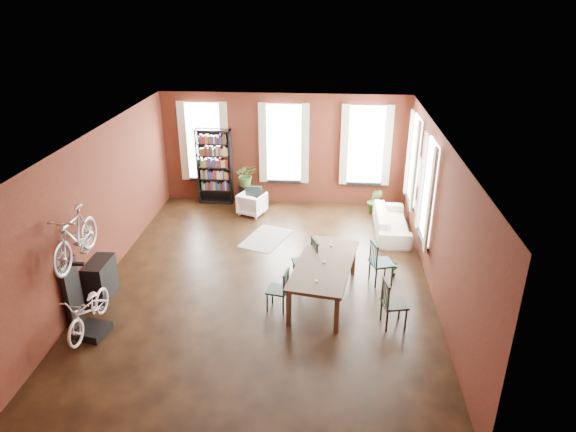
# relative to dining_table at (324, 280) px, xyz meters

# --- Properties ---
(room) EXTENTS (9.00, 9.04, 3.22)m
(room) POSITION_rel_dining_table_xyz_m (-1.02, 1.21, 1.73)
(room) COLOR black
(room) RESTS_ON ground
(dining_table) EXTENTS (1.46, 2.51, 0.81)m
(dining_table) POSITION_rel_dining_table_xyz_m (0.00, 0.00, 0.00)
(dining_table) COLOR brown
(dining_table) RESTS_ON ground
(dining_chair_a) EXTENTS (0.48, 0.48, 0.87)m
(dining_chair_a) POSITION_rel_dining_table_xyz_m (-0.90, -0.48, 0.03)
(dining_chair_a) COLOR #1C3D39
(dining_chair_a) RESTS_ON ground
(dining_chair_b) EXTENTS (0.60, 0.60, 1.02)m
(dining_chair_b) POSITION_rel_dining_table_xyz_m (-0.41, 0.52, 0.11)
(dining_chair_b) COLOR black
(dining_chair_b) RESTS_ON ground
(dining_chair_c) EXTENTS (0.52, 0.52, 0.96)m
(dining_chair_c) POSITION_rel_dining_table_xyz_m (1.32, -0.84, 0.08)
(dining_chair_c) COLOR black
(dining_chair_c) RESTS_ON ground
(dining_chair_d) EXTENTS (0.57, 0.57, 0.97)m
(dining_chair_d) POSITION_rel_dining_table_xyz_m (1.21, 0.68, 0.08)
(dining_chair_d) COLOR #1B3A3C
(dining_chair_d) RESTS_ON ground
(bookshelf) EXTENTS (1.00, 0.32, 2.20)m
(bookshelf) POSITION_rel_dining_table_xyz_m (-3.26, 4.89, 0.70)
(bookshelf) COLOR black
(bookshelf) RESTS_ON ground
(white_armchair) EXTENTS (0.84, 0.82, 0.68)m
(white_armchair) POSITION_rel_dining_table_xyz_m (-2.08, 4.11, -0.06)
(white_armchair) COLOR white
(white_armchair) RESTS_ON ground
(cream_sofa) EXTENTS (0.61, 2.08, 0.81)m
(cream_sofa) POSITION_rel_dining_table_xyz_m (1.69, 3.19, 0.00)
(cream_sofa) COLOR beige
(cream_sofa) RESTS_ON ground
(striped_rug) EXTENTS (1.32, 1.65, 0.01)m
(striped_rug) POSITION_rel_dining_table_xyz_m (-1.51, 2.59, -0.40)
(striped_rug) COLOR black
(striped_rug) RESTS_ON ground
(bike_trainer) EXTENTS (0.62, 0.62, 0.15)m
(bike_trainer) POSITION_rel_dining_table_xyz_m (-4.20, -1.59, -0.33)
(bike_trainer) COLOR black
(bike_trainer) RESTS_ON ground
(bike_wall_rack) EXTENTS (0.16, 0.60, 1.30)m
(bike_wall_rack) POSITION_rel_dining_table_xyz_m (-4.66, -1.21, 0.25)
(bike_wall_rack) COLOR black
(bike_wall_rack) RESTS_ON ground
(console_table) EXTENTS (0.40, 0.80, 0.80)m
(console_table) POSITION_rel_dining_table_xyz_m (-4.54, -0.31, -0.00)
(console_table) COLOR black
(console_table) RESTS_ON ground
(plant_stand) EXTENTS (0.41, 0.41, 0.62)m
(plant_stand) POSITION_rel_dining_table_xyz_m (-2.34, 4.70, -0.09)
(plant_stand) COLOR black
(plant_stand) RESTS_ON ground
(plant_by_sofa) EXTENTS (0.56, 0.81, 0.33)m
(plant_by_sofa) POSITION_rel_dining_table_xyz_m (1.33, 4.43, -0.24)
(plant_by_sofa) COLOR #356126
(plant_by_sofa) RESTS_ON ground
(plant_small) EXTENTS (0.36, 0.45, 0.14)m
(plant_small) POSITION_rel_dining_table_xyz_m (1.51, 0.96, -0.33)
(plant_small) COLOR #265120
(plant_small) RESTS_ON ground
(bicycle_floor) EXTENTS (0.55, 0.81, 1.51)m
(bicycle_floor) POSITION_rel_dining_table_xyz_m (-4.18, -1.61, 0.51)
(bicycle_floor) COLOR white
(bicycle_floor) RESTS_ON bike_trainer
(bicycle_hung) EXTENTS (0.47, 1.00, 1.66)m
(bicycle_hung) POSITION_rel_dining_table_xyz_m (-4.41, -1.21, 1.73)
(bicycle_hung) COLOR #A5A8AD
(bicycle_hung) RESTS_ON bike_wall_rack
(plant_on_stand) EXTENTS (0.78, 0.82, 0.52)m
(plant_on_stand) POSITION_rel_dining_table_xyz_m (-2.33, 4.66, 0.48)
(plant_on_stand) COLOR #365F26
(plant_on_stand) RESTS_ON plant_stand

